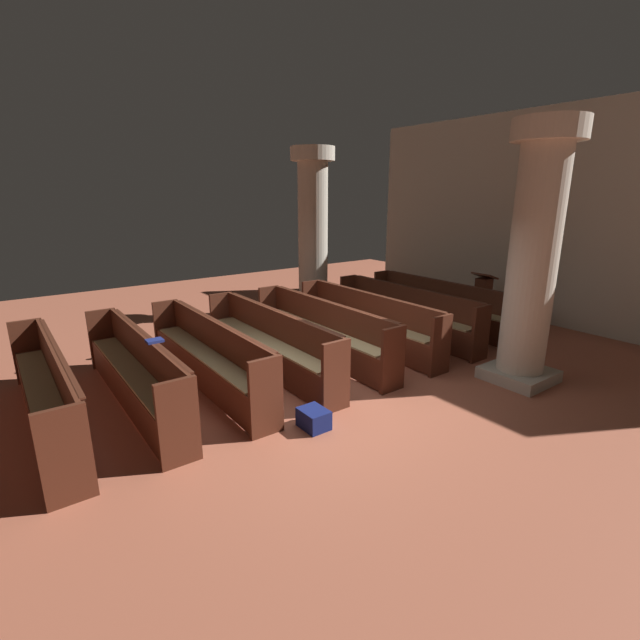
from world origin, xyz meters
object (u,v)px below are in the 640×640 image
at_px(pew_row_4, 269,340).
at_px(pillar_far_side, 313,230).
at_px(pew_row_3, 321,329).
at_px(kneeler_box_navy, 314,419).
at_px(pew_row_6, 134,369).
at_px(pew_row_1, 405,311).
at_px(pew_row_2, 366,319).
at_px(lectern, 482,300).
at_px(pew_row_7, 45,388).
at_px(pillar_aisle_side, 534,254).
at_px(hymn_book, 155,341).
at_px(pew_row_5, 208,353).
at_px(pew_row_0, 439,303).

distance_m(pew_row_4, pillar_far_side, 3.98).
relative_size(pew_row_3, kneeler_box_navy, 9.62).
xyz_separation_m(pew_row_6, pillar_far_side, (-2.56, 4.77, 1.43)).
relative_size(pew_row_1, pew_row_2, 1.00).
bearing_deg(lectern, pew_row_7, -91.38).
bearing_deg(lectern, pew_row_4, -92.18).
bearing_deg(pew_row_1, pew_row_7, -90.00).
bearing_deg(pillar_aisle_side, pew_row_7, -113.47).
distance_m(pew_row_6, hymn_book, 0.65).
bearing_deg(pew_row_5, hymn_book, -64.17).
height_order(pew_row_0, pew_row_3, same).
xyz_separation_m(pew_row_4, kneeler_box_navy, (1.94, -0.51, -0.40)).
relative_size(lectern, kneeler_box_navy, 2.92).
distance_m(pew_row_1, pew_row_3, 2.08).
height_order(pew_row_2, pew_row_6, same).
xyz_separation_m(pew_row_5, pillar_far_side, (-2.56, 3.73, 1.43)).
xyz_separation_m(pew_row_6, pillar_aisle_side, (2.61, 4.97, 1.43)).
xyz_separation_m(pew_row_0, pew_row_4, (0.00, -4.16, 0.00)).
xyz_separation_m(pew_row_1, kneeler_box_navy, (1.94, -3.63, -0.40)).
bearing_deg(pew_row_1, pew_row_4, -90.00).
bearing_deg(pew_row_3, hymn_book, -82.02).
xyz_separation_m(pew_row_4, pew_row_5, (0.00, -1.04, 0.00)).
distance_m(pew_row_6, lectern, 7.47).
distance_m(pew_row_6, pew_row_7, 1.04).
height_order(pew_row_1, hymn_book, hymn_book).
xyz_separation_m(pew_row_1, pew_row_7, (0.00, -6.24, 0.00)).
relative_size(pew_row_3, pew_row_7, 1.00).
relative_size(pew_row_4, pillar_aisle_side, 0.95).
relative_size(pillar_far_side, lectern, 3.47).
bearing_deg(pew_row_1, hymn_book, -85.31).
bearing_deg(pew_row_6, lectern, 88.43).
distance_m(pew_row_0, pew_row_2, 2.08).
xyz_separation_m(pew_row_0, pew_row_2, (0.00, -2.08, 0.00)).
distance_m(lectern, kneeler_box_navy, 6.16).
relative_size(pew_row_3, pew_row_4, 1.00).
relative_size(pew_row_2, pew_row_4, 1.00).
relative_size(lectern, hymn_book, 5.35).
xyz_separation_m(pew_row_7, lectern, (0.20, 8.51, -0.07)).
bearing_deg(pew_row_6, pillar_far_side, 118.22).
relative_size(pillar_aisle_side, hymn_book, 18.55).
relative_size(pew_row_6, lectern, 3.29).
distance_m(pillar_far_side, hymn_book, 5.54).
bearing_deg(kneeler_box_navy, hymn_book, -138.10).
height_order(pew_row_6, pillar_aisle_side, pillar_aisle_side).
bearing_deg(kneeler_box_navy, pillar_aisle_side, 78.93).
relative_size(pew_row_2, pew_row_7, 1.00).
bearing_deg(hymn_book, pew_row_2, 95.91).
height_order(pew_row_2, hymn_book, hymn_book).
distance_m(pew_row_2, hymn_book, 4.02).
distance_m(pew_row_5, pillar_far_side, 4.75).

